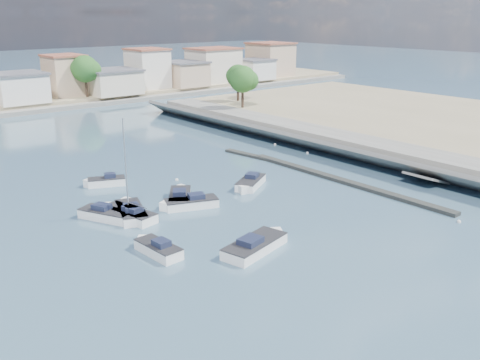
# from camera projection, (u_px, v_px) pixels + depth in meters

# --- Properties ---
(ground) EXTENTS (400.00, 400.00, 0.00)m
(ground) POSITION_uv_depth(u_px,v_px,m) (140.00, 141.00, 73.84)
(ground) COLOR #325064
(ground) RESTS_ON ground
(seawall_walkway) EXTENTS (5.00, 90.00, 1.80)m
(seawall_walkway) POSITION_uv_depth(u_px,v_px,m) (384.00, 151.00, 65.13)
(seawall_walkway) COLOR slate
(seawall_walkway) RESTS_ON ground
(seawall_embankment) EXTENTS (49.65, 90.00, 2.90)m
(seawall_embankment) POSITION_uv_depth(u_px,v_px,m) (473.00, 128.00, 78.35)
(seawall_embankment) COLOR slate
(seawall_embankment) RESTS_ON ground
(breakwater) EXTENTS (2.00, 31.02, 0.35)m
(breakwater) POSITION_uv_depth(u_px,v_px,m) (322.00, 175.00, 58.02)
(breakwater) COLOR black
(breakwater) RESTS_ON ground
(far_shore_land) EXTENTS (160.00, 40.00, 1.40)m
(far_shore_land) POSITION_uv_depth(u_px,v_px,m) (14.00, 94.00, 111.69)
(far_shore_land) COLOR gray
(far_shore_land) RESTS_ON ground
(far_shore_quay) EXTENTS (160.00, 2.50, 0.80)m
(far_shore_quay) POSITION_uv_depth(u_px,v_px,m) (53.00, 109.00, 96.41)
(far_shore_quay) COLOR slate
(far_shore_quay) RESTS_ON ground
(far_town) EXTENTS (113.01, 12.80, 8.35)m
(far_town) POSITION_uv_depth(u_px,v_px,m) (92.00, 76.00, 105.94)
(far_town) COLOR beige
(far_town) RESTS_ON far_shore_land
(shore_trees) EXTENTS (74.56, 38.32, 7.92)m
(shore_trees) POSITION_uv_depth(u_px,v_px,m) (101.00, 74.00, 97.65)
(shore_trees) COLOR #38281E
(shore_trees) RESTS_ON ground
(motorboat_a) EXTENTS (1.89, 4.64, 1.48)m
(motorboat_a) POSITION_uv_depth(u_px,v_px,m) (157.00, 249.00, 39.46)
(motorboat_a) COLOR white
(motorboat_a) RESTS_ON ground
(motorboat_b) EXTENTS (4.36, 4.96, 1.48)m
(motorboat_b) POSITION_uv_depth(u_px,v_px,m) (180.00, 197.00, 50.63)
(motorboat_b) COLOR white
(motorboat_b) RESTS_ON ground
(motorboat_c) EXTENTS (5.34, 3.45, 1.48)m
(motorboat_c) POSITION_uv_depth(u_px,v_px,m) (189.00, 204.00, 48.72)
(motorboat_c) COLOR white
(motorboat_c) RESTS_ON ground
(motorboat_d) EXTENTS (4.92, 3.96, 1.48)m
(motorboat_d) POSITION_uv_depth(u_px,v_px,m) (250.00, 184.00, 54.45)
(motorboat_d) COLOR white
(motorboat_d) RESTS_ON ground
(motorboat_e) EXTENTS (3.73, 5.91, 1.48)m
(motorboat_e) POSITION_uv_depth(u_px,v_px,m) (131.00, 211.00, 46.83)
(motorboat_e) COLOR white
(motorboat_e) RESTS_ON ground
(motorboat_f) EXTENTS (4.14, 2.88, 1.48)m
(motorboat_f) POSITION_uv_depth(u_px,v_px,m) (105.00, 182.00, 54.93)
(motorboat_f) COLOR white
(motorboat_f) RESTS_ON ground
(motorboat_g) EXTENTS (3.78, 5.31, 1.48)m
(motorboat_g) POSITION_uv_depth(u_px,v_px,m) (109.00, 215.00, 45.95)
(motorboat_g) COLOR white
(motorboat_g) RESTS_ON ground
(motorboat_h) EXTENTS (6.44, 3.50, 1.48)m
(motorboat_h) POSITION_uv_depth(u_px,v_px,m) (257.00, 245.00, 40.09)
(motorboat_h) COLOR white
(motorboat_h) RESTS_ON ground
(sailboat) EXTENTS (2.95, 6.11, 9.00)m
(sailboat) POSITION_uv_depth(u_px,v_px,m) (127.00, 213.00, 46.25)
(sailboat) COLOR white
(sailboat) RESTS_ON ground
(mooring_buoys) EXTENTS (19.36, 30.61, 0.36)m
(mooring_buoys) POSITION_uv_depth(u_px,v_px,m) (308.00, 177.00, 57.84)
(mooring_buoys) COLOR white
(mooring_buoys) RESTS_ON ground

